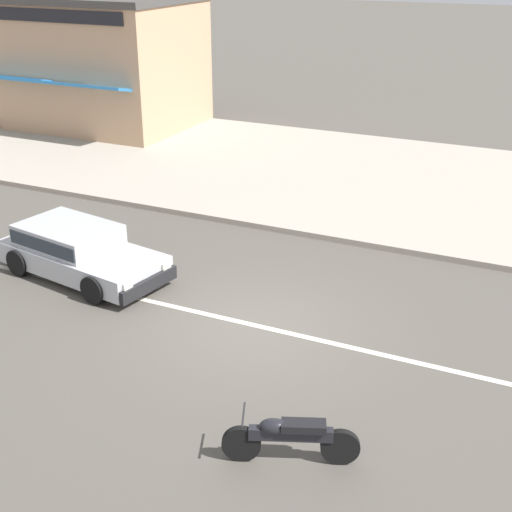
{
  "coord_description": "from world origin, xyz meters",
  "views": [
    {
      "loc": [
        5.07,
        -10.86,
        6.78
      ],
      "look_at": [
        -0.65,
        1.37,
        0.8
      ],
      "focal_mm": 50.0,
      "sensor_mm": 36.0,
      "label": 1
    }
  ],
  "objects": [
    {
      "name": "ground_plane",
      "position": [
        0.0,
        0.0,
        0.0
      ],
      "size": [
        160.0,
        160.0,
        0.0
      ],
      "primitive_type": "plane",
      "color": "#544F47"
    },
    {
      "name": "lane_centre_stripe",
      "position": [
        0.0,
        0.0,
        0.0
      ],
      "size": [
        50.4,
        0.14,
        0.01
      ],
      "primitive_type": "cube",
      "color": "silver",
      "rests_on": "ground"
    },
    {
      "name": "kerb_strip",
      "position": [
        0.0,
        9.56,
        0.07
      ],
      "size": [
        68.0,
        10.0,
        0.15
      ],
      "primitive_type": "cube",
      "color": "#ADA393",
      "rests_on": "ground"
    },
    {
      "name": "hatchback_silver_1",
      "position": [
        -4.56,
        0.47,
        0.59
      ],
      "size": [
        4.14,
        2.27,
        1.1
      ],
      "color": "#B7BABF",
      "rests_on": "ground"
    },
    {
      "name": "motorcycle_1",
      "position": [
        2.07,
        -3.34,
        0.42
      ],
      "size": [
        1.85,
        0.93,
        0.8
      ],
      "color": "black",
      "rests_on": "ground"
    },
    {
      "name": "shopfront_corner_warung",
      "position": [
        -12.0,
        12.02,
        2.57
      ],
      "size": [
        6.61,
        5.95,
        4.82
      ],
      "color": "tan",
      "rests_on": "kerb_strip"
    },
    {
      "name": "shopfront_mid_block",
      "position": [
        -15.6,
        11.79,
        2.49
      ],
      "size": [
        7.09,
        5.09,
        4.68
      ],
      "color": "tan",
      "rests_on": "kerb_strip"
    }
  ]
}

